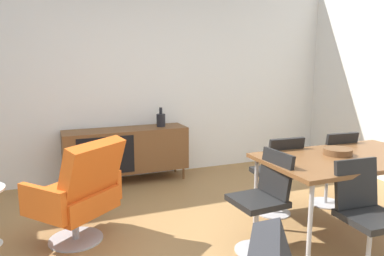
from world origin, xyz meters
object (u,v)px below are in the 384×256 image
(sideboard, at_px, (126,150))
(wooden_bowl_on_table, at_px, (338,152))
(dining_chair_near_window, at_px, (263,197))
(lounge_chair_red, at_px, (79,192))
(vase_cobalt, at_px, (161,120))
(dining_table, at_px, (347,161))
(dining_chair_back_left, at_px, (278,172))
(dining_chair_front_left, at_px, (366,213))
(dining_chair_back_right, at_px, (332,165))

(sideboard, relative_size, wooden_bowl_on_table, 6.15)
(dining_chair_near_window, distance_m, lounge_chair_red, 1.60)
(vase_cobalt, xyz_separation_m, dining_table, (1.09, -2.23, -0.12))
(dining_chair_near_window, height_order, dining_chair_back_left, same)
(wooden_bowl_on_table, height_order, dining_chair_front_left, dining_chair_front_left)
(sideboard, xyz_separation_m, vase_cobalt, (0.48, 0.00, 0.37))
(lounge_chair_red, bearing_deg, dining_chair_back_left, -4.86)
(dining_chair_back_left, distance_m, dining_chair_front_left, 1.12)
(vase_cobalt, height_order, dining_chair_back_right, vase_cobalt)
(dining_table, relative_size, wooden_bowl_on_table, 6.15)
(sideboard, distance_m, dining_table, 2.74)
(sideboard, height_order, wooden_bowl_on_table, wooden_bowl_on_table)
(vase_cobalt, distance_m, wooden_bowl_on_table, 2.39)
(dining_chair_near_window, bearing_deg, sideboard, 107.10)
(sideboard, xyz_separation_m, wooden_bowl_on_table, (1.53, -2.15, 0.33))
(sideboard, height_order, dining_table, dining_table)
(wooden_bowl_on_table, distance_m, dining_chair_back_right, 0.69)
(sideboard, xyz_separation_m, dining_chair_back_right, (1.92, -1.67, 0.03))
(dining_chair_near_window, relative_size, dining_chair_back_left, 1.00)
(wooden_bowl_on_table, distance_m, dining_chair_front_left, 0.76)
(wooden_bowl_on_table, relative_size, dining_chair_front_left, 0.30)
(dining_table, height_order, lounge_chair_red, lounge_chair_red)
(vase_cobalt, xyz_separation_m, lounge_chair_red, (-1.23, -1.50, -0.35))
(dining_chair_near_window, distance_m, dining_chair_back_left, 0.77)
(dining_chair_back_left, xyz_separation_m, dining_chair_front_left, (0.01, -1.12, 0.00))
(dining_table, distance_m, dining_chair_back_right, 0.70)
(sideboard, height_order, dining_chair_front_left, dining_chair_front_left)
(vase_cobalt, xyz_separation_m, dining_chair_back_right, (1.43, -1.67, -0.34))
(dining_chair_back_right, distance_m, lounge_chair_red, 2.67)
(dining_table, bearing_deg, dining_chair_back_right, 58.25)
(dining_table, bearing_deg, dining_chair_back_left, 122.33)
(sideboard, distance_m, vase_cobalt, 0.61)
(lounge_chair_red, bearing_deg, dining_chair_front_left, -33.14)
(dining_chair_back_left, relative_size, dining_chair_front_left, 1.00)
(dining_chair_back_left, bearing_deg, vase_cobalt, 113.77)
(dining_chair_back_left, relative_size, lounge_chair_red, 0.90)
(sideboard, xyz_separation_m, dining_chair_back_left, (1.22, -1.67, 0.03))
(vase_cobalt, relative_size, dining_chair_near_window, 0.30)
(wooden_bowl_on_table, distance_m, dining_chair_near_window, 0.90)
(wooden_bowl_on_table, relative_size, dining_chair_back_right, 0.30)
(wooden_bowl_on_table, relative_size, dining_chair_back_left, 0.30)
(sideboard, relative_size, dining_table, 1.00)
(dining_table, xyz_separation_m, dining_chair_near_window, (-0.89, 0.00, -0.23))
(dining_chair_back_left, xyz_separation_m, lounge_chair_red, (-1.96, 0.17, -0.00))
(dining_chair_near_window, height_order, dining_chair_back_right, same)
(dining_table, bearing_deg, dining_chair_near_window, 179.77)
(dining_table, relative_size, dining_chair_back_left, 1.87)
(dining_chair_back_left, bearing_deg, wooden_bowl_on_table, -57.51)
(sideboard, bearing_deg, dining_chair_near_window, -72.90)
(wooden_bowl_on_table, bearing_deg, dining_chair_near_window, -174.97)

